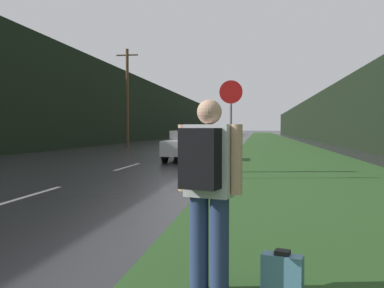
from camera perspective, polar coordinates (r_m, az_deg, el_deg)
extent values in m
cube|color=#26471E|center=(40.80, 11.52, 0.07)|extent=(6.00, 240.00, 0.02)
cube|color=silver|center=(9.57, -22.24, -6.84)|extent=(0.12, 3.00, 0.01)
cube|color=silver|center=(15.92, -9.00, -3.16)|extent=(0.12, 3.00, 0.01)
cube|color=silver|center=(22.66, -3.48, -1.56)|extent=(0.12, 3.00, 0.01)
cube|color=black|center=(52.84, -6.92, 4.63)|extent=(2.00, 140.00, 7.52)
cube|color=black|center=(51.34, 17.79, 3.48)|extent=(2.00, 140.00, 5.48)
cylinder|color=#4C3823|center=(33.70, -9.05, 6.39)|extent=(0.24, 0.24, 7.95)
cube|color=#4C3823|center=(34.13, -9.09, 12.22)|extent=(1.80, 0.10, 0.10)
cylinder|color=slate|center=(11.87, 5.46, 0.35)|extent=(0.07, 0.07, 2.20)
cylinder|color=#B71414|center=(11.91, 5.48, 7.29)|extent=(0.68, 0.02, 0.68)
cylinder|color=navy|center=(3.74, 1.01, -13.92)|extent=(0.17, 0.17, 0.88)
cylinder|color=navy|center=(3.67, 3.86, -14.24)|extent=(0.17, 0.17, 0.88)
cube|color=silver|center=(3.56, 2.44, -2.33)|extent=(0.45, 0.33, 0.63)
sphere|color=tan|center=(3.55, 2.45, 4.52)|extent=(0.22, 0.22, 0.22)
cylinder|color=tan|center=(3.66, -1.19, -1.93)|extent=(0.10, 0.10, 0.60)
cylinder|color=tan|center=(3.47, 6.28, -2.17)|extent=(0.10, 0.10, 0.60)
cube|color=black|center=(3.37, 1.12, -2.05)|extent=(0.36, 0.26, 0.51)
cube|color=teal|center=(3.84, 12.56, -17.54)|extent=(0.38, 0.24, 0.37)
cube|color=black|center=(3.77, 12.58, -14.63)|extent=(0.15, 0.13, 0.04)
cube|color=#BCBCBC|center=(18.83, -0.41, -0.42)|extent=(1.81, 4.15, 0.65)
cube|color=slate|center=(19.02, -0.31, 1.24)|extent=(1.54, 1.87, 0.43)
cylinder|color=black|center=(17.45, 1.68, -1.59)|extent=(0.20, 0.66, 0.66)
cylinder|color=black|center=(17.75, -3.84, -1.53)|extent=(0.20, 0.66, 0.66)
cylinder|color=black|center=(20.00, 2.63, -1.11)|extent=(0.20, 0.66, 0.66)
cylinder|color=black|center=(20.27, -2.20, -1.07)|extent=(0.20, 0.66, 0.66)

